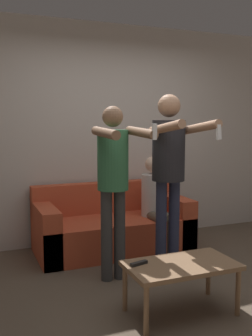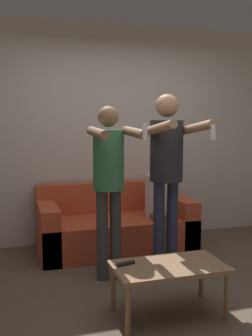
% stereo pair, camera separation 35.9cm
% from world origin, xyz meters
% --- Properties ---
extents(ground_plane, '(14.00, 14.00, 0.00)m').
position_xyz_m(ground_plane, '(0.00, 0.00, 0.00)').
color(ground_plane, brown).
extents(wall_back, '(6.40, 0.06, 2.70)m').
position_xyz_m(wall_back, '(0.00, 1.83, 1.35)').
color(wall_back, beige).
rests_on(wall_back, ground_plane).
extents(couch, '(1.78, 0.83, 0.76)m').
position_xyz_m(couch, '(-0.10, 1.38, 0.26)').
color(couch, '#C64C2D').
rests_on(couch, ground_plane).
extents(person_standing_left, '(0.41, 0.69, 1.65)m').
position_xyz_m(person_standing_left, '(-0.39, 0.53, 1.03)').
color(person_standing_left, '#383838').
rests_on(person_standing_left, ground_plane).
extents(person_standing_right, '(0.44, 0.75, 1.77)m').
position_xyz_m(person_standing_right, '(0.19, 0.53, 1.12)').
color(person_standing_right, '#282D47').
rests_on(person_standing_right, ground_plane).
extents(person_seated, '(0.28, 0.51, 1.10)m').
position_xyz_m(person_seated, '(0.38, 1.20, 0.59)').
color(person_seated, brown).
rests_on(person_seated, ground_plane).
extents(coffee_table, '(0.87, 0.48, 0.41)m').
position_xyz_m(coffee_table, '(-0.13, -0.27, 0.36)').
color(coffee_table, '#846042').
rests_on(coffee_table, ground_plane).
extents(remote_on_table, '(0.15, 0.07, 0.02)m').
position_xyz_m(remote_on_table, '(-0.45, -0.18, 0.42)').
color(remote_on_table, black).
rests_on(remote_on_table, coffee_table).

